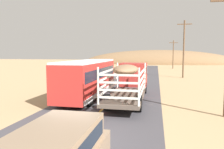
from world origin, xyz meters
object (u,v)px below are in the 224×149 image
at_px(power_pole_mid, 184,47).
at_px(bus, 88,77).
at_px(power_pole_far, 173,53).
at_px(livestock_truck, 131,77).

bearing_deg(power_pole_mid, bus, -119.73).
bearing_deg(power_pole_far, bus, -104.40).
relative_size(power_pole_mid, power_pole_far, 1.25).
bearing_deg(bus, power_pole_mid, 60.27).
bearing_deg(livestock_truck, power_pole_far, 80.64).
bearing_deg(power_pole_mid, livestock_truck, -110.51).
xyz_separation_m(livestock_truck, power_pole_far, (6.28, 38.11, 2.07)).
distance_m(power_pole_mid, power_pole_far, 21.33).
bearing_deg(bus, livestock_truck, 9.43).
relative_size(livestock_truck, power_pole_far, 1.35).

